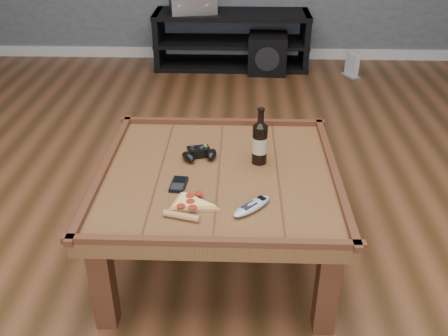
{
  "coord_description": "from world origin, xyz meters",
  "views": [
    {
      "loc": [
        0.08,
        -1.81,
        1.52
      ],
      "look_at": [
        0.03,
        -0.08,
        0.52
      ],
      "focal_mm": 40.0,
      "sensor_mm": 36.0,
      "label": 1
    }
  ],
  "objects_px": {
    "remote_control": "(252,206)",
    "game_console": "(352,66)",
    "beer_bottle": "(260,141)",
    "subwoofer": "(267,53)",
    "pizza_slice": "(189,205)",
    "smartphone": "(179,184)",
    "media_console": "(232,40)",
    "av_receiver": "(193,4)",
    "game_controller": "(199,154)",
    "coffee_table": "(219,184)"
  },
  "relations": [
    {
      "from": "pizza_slice",
      "to": "remote_control",
      "type": "height_order",
      "value": "remote_control"
    },
    {
      "from": "game_controller",
      "to": "av_receiver",
      "type": "relative_size",
      "value": 0.37
    },
    {
      "from": "pizza_slice",
      "to": "game_console",
      "type": "bearing_deg",
      "value": 82.43
    },
    {
      "from": "game_controller",
      "to": "remote_control",
      "type": "xyz_separation_m",
      "value": [
        0.23,
        -0.39,
        -0.01
      ]
    },
    {
      "from": "remote_control",
      "to": "subwoofer",
      "type": "xyz_separation_m",
      "value": [
        0.19,
        2.87,
        -0.3
      ]
    },
    {
      "from": "pizza_slice",
      "to": "game_console",
      "type": "xyz_separation_m",
      "value": [
        1.17,
        2.76,
        -0.36
      ]
    },
    {
      "from": "game_controller",
      "to": "smartphone",
      "type": "relative_size",
      "value": 1.46
    },
    {
      "from": "media_console",
      "to": "game_controller",
      "type": "xyz_separation_m",
      "value": [
        -0.09,
        -2.63,
        0.23
      ]
    },
    {
      "from": "coffee_table",
      "to": "game_controller",
      "type": "bearing_deg",
      "value": 126.53
    },
    {
      "from": "media_console",
      "to": "game_controller",
      "type": "relative_size",
      "value": 8.24
    },
    {
      "from": "game_console",
      "to": "pizza_slice",
      "type": "bearing_deg",
      "value": -137.29
    },
    {
      "from": "media_console",
      "to": "remote_control",
      "type": "bearing_deg",
      "value": -87.41
    },
    {
      "from": "media_console",
      "to": "smartphone",
      "type": "distance_m",
      "value": 2.87
    },
    {
      "from": "remote_control",
      "to": "game_console",
      "type": "distance_m",
      "value": 2.94
    },
    {
      "from": "coffee_table",
      "to": "pizza_slice",
      "type": "xyz_separation_m",
      "value": [
        -0.1,
        -0.26,
        0.07
      ]
    },
    {
      "from": "coffee_table",
      "to": "av_receiver",
      "type": "height_order",
      "value": "av_receiver"
    },
    {
      "from": "coffee_table",
      "to": "subwoofer",
      "type": "height_order",
      "value": "coffee_table"
    },
    {
      "from": "game_controller",
      "to": "pizza_slice",
      "type": "xyz_separation_m",
      "value": [
        -0.01,
        -0.38,
        -0.01
      ]
    },
    {
      "from": "smartphone",
      "to": "remote_control",
      "type": "xyz_separation_m",
      "value": [
        0.29,
        -0.16,
        0.01
      ]
    },
    {
      "from": "beer_bottle",
      "to": "pizza_slice",
      "type": "distance_m",
      "value": 0.46
    },
    {
      "from": "remote_control",
      "to": "subwoofer",
      "type": "bearing_deg",
      "value": 129.89
    },
    {
      "from": "media_console",
      "to": "remote_control",
      "type": "height_order",
      "value": "media_console"
    },
    {
      "from": "game_controller",
      "to": "remote_control",
      "type": "distance_m",
      "value": 0.45
    },
    {
      "from": "smartphone",
      "to": "game_controller",
      "type": "bearing_deg",
      "value": 79.33
    },
    {
      "from": "media_console",
      "to": "smartphone",
      "type": "relative_size",
      "value": 12.01
    },
    {
      "from": "remote_control",
      "to": "av_receiver",
      "type": "xyz_separation_m",
      "value": [
        -0.49,
        3.01,
        0.11
      ]
    },
    {
      "from": "pizza_slice",
      "to": "av_receiver",
      "type": "height_order",
      "value": "av_receiver"
    },
    {
      "from": "beer_bottle",
      "to": "subwoofer",
      "type": "height_order",
      "value": "beer_bottle"
    },
    {
      "from": "remote_control",
      "to": "game_controller",
      "type": "bearing_deg",
      "value": 163.87
    },
    {
      "from": "smartphone",
      "to": "av_receiver",
      "type": "bearing_deg",
      "value": 99.09
    },
    {
      "from": "game_console",
      "to": "av_receiver",
      "type": "bearing_deg",
      "value": 145.84
    },
    {
      "from": "beer_bottle",
      "to": "game_console",
      "type": "height_order",
      "value": "beer_bottle"
    },
    {
      "from": "pizza_slice",
      "to": "smartphone",
      "type": "bearing_deg",
      "value": 126.24
    },
    {
      "from": "coffee_table",
      "to": "av_receiver",
      "type": "relative_size",
      "value": 2.25
    },
    {
      "from": "coffee_table",
      "to": "remote_control",
      "type": "bearing_deg",
      "value": -63.02
    },
    {
      "from": "beer_bottle",
      "to": "remote_control",
      "type": "height_order",
      "value": "beer_bottle"
    },
    {
      "from": "smartphone",
      "to": "pizza_slice",
      "type": "bearing_deg",
      "value": -64.0
    },
    {
      "from": "game_controller",
      "to": "smartphone",
      "type": "height_order",
      "value": "game_controller"
    },
    {
      "from": "remote_control",
      "to": "pizza_slice",
      "type": "bearing_deg",
      "value": -137.54
    },
    {
      "from": "game_controller",
      "to": "game_console",
      "type": "distance_m",
      "value": 2.67
    },
    {
      "from": "coffee_table",
      "to": "media_console",
      "type": "height_order",
      "value": "media_console"
    },
    {
      "from": "subwoofer",
      "to": "game_console",
      "type": "distance_m",
      "value": 0.76
    },
    {
      "from": "subwoofer",
      "to": "media_console",
      "type": "bearing_deg",
      "value": 158.81
    },
    {
      "from": "pizza_slice",
      "to": "smartphone",
      "type": "height_order",
      "value": "pizza_slice"
    },
    {
      "from": "media_console",
      "to": "av_receiver",
      "type": "bearing_deg",
      "value": -179.18
    },
    {
      "from": "subwoofer",
      "to": "av_receiver",
      "type": "bearing_deg",
      "value": 171.18
    },
    {
      "from": "beer_bottle",
      "to": "av_receiver",
      "type": "bearing_deg",
      "value": 101.16
    },
    {
      "from": "game_controller",
      "to": "subwoofer",
      "type": "height_order",
      "value": "game_controller"
    },
    {
      "from": "remote_control",
      "to": "game_console",
      "type": "height_order",
      "value": "remote_control"
    },
    {
      "from": "beer_bottle",
      "to": "game_console",
      "type": "relative_size",
      "value": 1.21
    }
  ]
}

